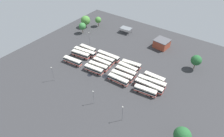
{
  "coord_description": "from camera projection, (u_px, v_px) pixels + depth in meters",
  "views": [
    {
      "loc": [
        49.95,
        -70.69,
        70.7
      ],
      "look_at": [
        0.11,
        -1.15,
        1.52
      ],
      "focal_mm": 31.03,
      "sensor_mm": 36.0,
      "label": 1
    }
  ],
  "objects": [
    {
      "name": "ground_plane",
      "position": [
        113.0,
        69.0,
        111.76
      ],
      "size": [
        127.07,
        127.07,
        0.0
      ],
      "primitive_type": "plane",
      "color": "#333335"
    },
    {
      "name": "bus_row0_slot0",
      "position": [
        73.0,
        61.0,
        115.05
      ],
      "size": [
        12.25,
        3.75,
        3.49
      ],
      "color": "silver",
      "rests_on": "ground_plane"
    },
    {
      "name": "bus_row0_slot2",
      "position": [
        81.0,
        54.0,
        120.44
      ],
      "size": [
        12.4,
        4.18,
        3.49
      ],
      "color": "silver",
      "rests_on": "ground_plane"
    },
    {
      "name": "bus_row0_slot3",
      "position": [
        85.0,
        52.0,
        122.52
      ],
      "size": [
        15.23,
        4.31,
        3.49
      ],
      "color": "silver",
      "rests_on": "ground_plane"
    },
    {
      "name": "bus_row0_slot4",
      "position": [
        88.0,
        49.0,
        125.24
      ],
      "size": [
        11.7,
        3.18,
        3.49
      ],
      "color": "silver",
      "rests_on": "ground_plane"
    },
    {
      "name": "bus_row1_slot0",
      "position": [
        94.0,
        69.0,
        108.88
      ],
      "size": [
        11.67,
        3.75,
        3.49
      ],
      "color": "silver",
      "rests_on": "ground_plane"
    },
    {
      "name": "bus_row1_slot1",
      "position": [
        98.0,
        66.0,
        111.18
      ],
      "size": [
        12.01,
        4.01,
        3.49
      ],
      "color": "silver",
      "rests_on": "ground_plane"
    },
    {
      "name": "bus_row1_slot2",
      "position": [
        102.0,
        63.0,
        113.85
      ],
      "size": [
        11.87,
        3.17,
        3.49
      ],
      "color": "silver",
      "rests_on": "ground_plane"
    },
    {
      "name": "bus_row1_slot3",
      "position": [
        105.0,
        59.0,
        116.33
      ],
      "size": [
        12.11,
        3.51,
        3.49
      ],
      "color": "silver",
      "rests_on": "ground_plane"
    },
    {
      "name": "bus_row1_slot4",
      "position": [
        108.0,
        56.0,
        118.95
      ],
      "size": [
        15.11,
        3.18,
        3.49
      ],
      "color": "silver",
      "rests_on": "ground_plane"
    },
    {
      "name": "bus_row2_slot0",
      "position": [
        118.0,
        80.0,
        102.24
      ],
      "size": [
        11.8,
        3.03,
        3.49
      ],
      "color": "silver",
      "rests_on": "ground_plane"
    },
    {
      "name": "bus_row2_slot1",
      "position": [
        122.0,
        76.0,
        104.63
      ],
      "size": [
        12.71,
        3.62,
        3.49
      ],
      "color": "silver",
      "rests_on": "ground_plane"
    },
    {
      "name": "bus_row2_slot2",
      "position": [
        126.0,
        72.0,
        107.3
      ],
      "size": [
        12.19,
        3.16,
        3.49
      ],
      "color": "silver",
      "rests_on": "ground_plane"
    },
    {
      "name": "bus_row2_slot3",
      "position": [
        128.0,
        68.0,
        109.99
      ],
      "size": [
        11.73,
        2.69,
        3.49
      ],
      "color": "silver",
      "rests_on": "ground_plane"
    },
    {
      "name": "bus_row2_slot4",
      "position": [
        131.0,
        65.0,
        112.39
      ],
      "size": [
        11.76,
        4.08,
        3.49
      ],
      "color": "silver",
      "rests_on": "ground_plane"
    },
    {
      "name": "bus_row3_slot0",
      "position": [
        145.0,
        91.0,
        95.88
      ],
      "size": [
        11.65,
        4.07,
        3.49
      ],
      "color": "silver",
      "rests_on": "ground_plane"
    },
    {
      "name": "bus_row3_slot1",
      "position": [
        149.0,
        86.0,
        98.44
      ],
      "size": [
        15.13,
        3.32,
        3.49
      ],
      "color": "silver",
      "rests_on": "ground_plane"
    },
    {
      "name": "bus_row3_slot2",
      "position": [
        152.0,
        82.0,
        100.93
      ],
      "size": [
        15.21,
        4.03,
        3.49
      ],
      "color": "silver",
      "rests_on": "ground_plane"
    },
    {
      "name": "bus_row3_slot3",
      "position": [
        154.0,
        78.0,
        103.37
      ],
      "size": [
        11.47,
        2.78,
        3.49
      ],
      "color": "silver",
      "rests_on": "ground_plane"
    },
    {
      "name": "depot_building",
      "position": [
        162.0,
        44.0,
        128.54
      ],
      "size": [
        10.27,
        9.85,
        5.59
      ],
      "color": "#99422D",
      "rests_on": "ground_plane"
    },
    {
      "name": "maintenance_shelter",
      "position": [
        126.0,
        28.0,
        143.9
      ],
      "size": [
        8.52,
        5.89,
        3.76
      ],
      "color": "slate",
      "rests_on": "ground_plane"
    },
    {
      "name": "lamp_post_mid_lot",
      "position": [
        89.0,
        38.0,
        129.91
      ],
      "size": [
        0.56,
        0.28,
        9.04
      ],
      "color": "slate",
      "rests_on": "ground_plane"
    },
    {
      "name": "lamp_post_near_entrance",
      "position": [
        122.0,
        113.0,
        81.55
      ],
      "size": [
        0.56,
        0.28,
        8.82
      ],
      "color": "slate",
      "rests_on": "ground_plane"
    },
    {
      "name": "lamp_post_far_corner",
      "position": [
        53.0,
        73.0,
        101.55
      ],
      "size": [
        0.56,
        0.28,
        8.92
      ],
      "color": "slate",
      "rests_on": "ground_plane"
    },
    {
      "name": "lamp_post_by_building",
      "position": [
        94.0,
        97.0,
        89.18
      ],
      "size": [
        0.56,
        0.28,
        8.12
      ],
      "color": "slate",
      "rests_on": "ground_plane"
    },
    {
      "name": "tree_north_edge",
      "position": [
        86.0,
        20.0,
        149.65
      ],
      "size": [
        7.19,
        7.19,
        9.22
      ],
      "color": "brown",
      "rests_on": "ground_plane"
    },
    {
      "name": "tree_northeast",
      "position": [
        182.0,
        135.0,
        71.74
      ],
      "size": [
        6.55,
        6.55,
        9.52
      ],
      "color": "brown",
      "rests_on": "ground_plane"
    },
    {
      "name": "tree_west_edge",
      "position": [
        82.0,
        26.0,
        142.1
      ],
      "size": [
        5.27,
        5.27,
        8.19
      ],
      "color": "brown",
      "rests_on": "ground_plane"
    },
    {
      "name": "tree_south_edge",
      "position": [
        196.0,
        60.0,
        108.64
      ],
      "size": [
        5.94,
        5.94,
        8.96
      ],
      "color": "brown",
      "rests_on": "ground_plane"
    },
    {
      "name": "tree_east_edge",
      "position": [
        98.0,
        20.0,
        150.99
      ],
      "size": [
        4.81,
        4.81,
        7.72
      ],
      "color": "brown",
      "rests_on": "ground_plane"
    },
    {
      "name": "puddle_near_shelter",
      "position": [
        105.0,
        76.0,
        107.0
      ],
      "size": [
        3.43,
        3.43,
        0.01
      ],
      "primitive_type": "cylinder",
      "color": "black",
      "rests_on": "ground_plane"
    },
    {
      "name": "puddle_centre_drain",
      "position": [
        91.0,
        48.0,
        129.61
      ],
      "size": [
        3.16,
        3.16,
        0.01
      ],
      "primitive_type": "cylinder",
      "color": "black",
      "rests_on": "ground_plane"
    },
    {
      "name": "puddle_front_lane",
      "position": [
        90.0,
        75.0,
        107.93
      ],
      "size": [
        2.71,
        2.71,
        0.01
      ],
      "primitive_type": "cylinder",
      "color": "black",
      "rests_on": "ground_plane"
    },
    {
      "name": "puddle_between_rows",
      "position": [
        90.0,
        50.0,
        127.63
      ],
      "size": [
        3.82,
        3.82,
        0.01
      ],
      "primitive_type": "cylinder",
      "color": "black",
      "rests_on": "ground_plane"
    }
  ]
}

